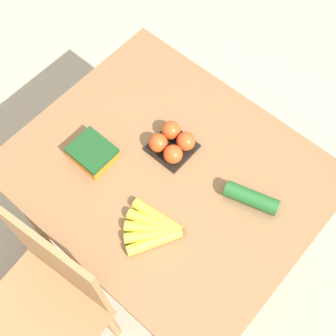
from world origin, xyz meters
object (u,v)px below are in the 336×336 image
(banana_bunch, at_px, (155,229))
(carrot_bag, at_px, (92,152))
(cucumber_near, at_px, (251,198))
(tomato_pack, at_px, (172,143))
(chair, at_px, (47,306))

(banana_bunch, xyz_separation_m, carrot_bag, (0.35, -0.06, 0.01))
(banana_bunch, bearing_deg, cucumber_near, -120.44)
(cucumber_near, bearing_deg, tomato_pack, 3.25)
(tomato_pack, height_order, carrot_bag, tomato_pack)
(chair, bearing_deg, banana_bunch, 62.21)
(banana_bunch, distance_m, tomato_pack, 0.32)
(carrot_bag, xyz_separation_m, cucumber_near, (-0.52, -0.23, -0.00))
(tomato_pack, relative_size, carrot_bag, 1.01)
(banana_bunch, xyz_separation_m, tomato_pack, (0.16, -0.27, 0.02))
(banana_bunch, bearing_deg, carrot_bag, -9.96)
(chair, relative_size, tomato_pack, 6.28)
(chair, height_order, cucumber_near, chair)
(banana_bunch, bearing_deg, chair, 67.88)
(carrot_bag, bearing_deg, cucumber_near, -156.22)
(tomato_pack, bearing_deg, banana_bunch, 120.98)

